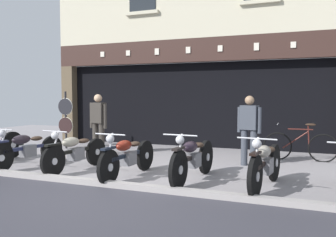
{
  "coord_description": "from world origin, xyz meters",
  "views": [
    {
      "loc": [
        3.36,
        -5.19,
        1.58
      ],
      "look_at": [
        0.26,
        2.68,
        1.04
      ],
      "focal_mm": 37.84,
      "sensor_mm": 36.0,
      "label": 1
    }
  ],
  "objects_px": {
    "tyre_sign_pole": "(66,117)",
    "leaning_bicycle": "(300,146)",
    "salesman_left": "(98,122)",
    "motorcycle_center_right": "(193,158)",
    "motorcycle_right": "(265,163)",
    "shopkeeper_center": "(249,127)",
    "advert_board_far": "(268,88)",
    "motorcycle_center_left": "(75,151)",
    "motorcycle_center": "(128,156)",
    "advert_board_near": "(235,89)",
    "motorcycle_left": "(27,148)"
  },
  "relations": [
    {
      "from": "motorcycle_left",
      "to": "salesman_left",
      "type": "bearing_deg",
      "value": -101.82
    },
    {
      "from": "salesman_left",
      "to": "advert_board_far",
      "type": "height_order",
      "value": "advert_board_far"
    },
    {
      "from": "shopkeeper_center",
      "to": "tyre_sign_pole",
      "type": "relative_size",
      "value": 0.93
    },
    {
      "from": "leaning_bicycle",
      "to": "motorcycle_center",
      "type": "bearing_deg",
      "value": 134.3
    },
    {
      "from": "advert_board_near",
      "to": "motorcycle_center",
      "type": "bearing_deg",
      "value": -104.9
    },
    {
      "from": "tyre_sign_pole",
      "to": "leaning_bicycle",
      "type": "bearing_deg",
      "value": 3.66
    },
    {
      "from": "motorcycle_center_right",
      "to": "tyre_sign_pole",
      "type": "bearing_deg",
      "value": -23.73
    },
    {
      "from": "motorcycle_center",
      "to": "motorcycle_left",
      "type": "bearing_deg",
      "value": 1.78
    },
    {
      "from": "motorcycle_center_right",
      "to": "shopkeeper_center",
      "type": "xyz_separation_m",
      "value": [
        0.74,
        1.84,
        0.44
      ]
    },
    {
      "from": "motorcycle_right",
      "to": "leaning_bicycle",
      "type": "bearing_deg",
      "value": -91.84
    },
    {
      "from": "advert_board_far",
      "to": "salesman_left",
      "type": "bearing_deg",
      "value": -147.55
    },
    {
      "from": "motorcycle_center_left",
      "to": "motorcycle_center",
      "type": "xyz_separation_m",
      "value": [
        1.31,
        -0.12,
        0.01
      ]
    },
    {
      "from": "motorcycle_center_left",
      "to": "motorcycle_right",
      "type": "height_order",
      "value": "motorcycle_right"
    },
    {
      "from": "motorcycle_left",
      "to": "motorcycle_center_left",
      "type": "bearing_deg",
      "value": -170.51
    },
    {
      "from": "motorcycle_right",
      "to": "tyre_sign_pole",
      "type": "xyz_separation_m",
      "value": [
        -6.1,
        2.6,
        0.52
      ]
    },
    {
      "from": "motorcycle_right",
      "to": "advert_board_far",
      "type": "relative_size",
      "value": 2.19
    },
    {
      "from": "advert_board_near",
      "to": "advert_board_far",
      "type": "height_order",
      "value": "advert_board_near"
    },
    {
      "from": "motorcycle_center",
      "to": "shopkeeper_center",
      "type": "relative_size",
      "value": 1.27
    },
    {
      "from": "motorcycle_right",
      "to": "advert_board_near",
      "type": "relative_size",
      "value": 1.86
    },
    {
      "from": "motorcycle_center_left",
      "to": "tyre_sign_pole",
      "type": "relative_size",
      "value": 1.12
    },
    {
      "from": "shopkeeper_center",
      "to": "advert_board_far",
      "type": "height_order",
      "value": "advert_board_far"
    },
    {
      "from": "motorcycle_right",
      "to": "salesman_left",
      "type": "xyz_separation_m",
      "value": [
        -4.5,
        1.88,
        0.46
      ]
    },
    {
      "from": "leaning_bicycle",
      "to": "motorcycle_right",
      "type": "bearing_deg",
      "value": 169.73
    },
    {
      "from": "motorcycle_center_right",
      "to": "motorcycle_right",
      "type": "relative_size",
      "value": 1.04
    },
    {
      "from": "leaning_bicycle",
      "to": "advert_board_far",
      "type": "bearing_deg",
      "value": 32.0
    },
    {
      "from": "motorcycle_center_right",
      "to": "motorcycle_right",
      "type": "xyz_separation_m",
      "value": [
        1.31,
        -0.08,
        0.0
      ]
    },
    {
      "from": "motorcycle_right",
      "to": "motorcycle_center_right",
      "type": "bearing_deg",
      "value": 3.96
    },
    {
      "from": "tyre_sign_pole",
      "to": "salesman_left",
      "type": "bearing_deg",
      "value": -24.02
    },
    {
      "from": "shopkeeper_center",
      "to": "advert_board_near",
      "type": "height_order",
      "value": "advert_board_near"
    },
    {
      "from": "motorcycle_center_left",
      "to": "shopkeeper_center",
      "type": "height_order",
      "value": "shopkeeper_center"
    },
    {
      "from": "motorcycle_right",
      "to": "salesman_left",
      "type": "relative_size",
      "value": 1.22
    },
    {
      "from": "motorcycle_left",
      "to": "motorcycle_center",
      "type": "height_order",
      "value": "motorcycle_center"
    },
    {
      "from": "motorcycle_left",
      "to": "leaning_bicycle",
      "type": "height_order",
      "value": "leaning_bicycle"
    },
    {
      "from": "motorcycle_center_left",
      "to": "motorcycle_right",
      "type": "distance_m",
      "value": 3.89
    },
    {
      "from": "motorcycle_center_right",
      "to": "advert_board_far",
      "type": "xyz_separation_m",
      "value": [
        0.87,
        4.39,
        1.37
      ]
    },
    {
      "from": "motorcycle_center_left",
      "to": "motorcycle_center_right",
      "type": "relative_size",
      "value": 0.93
    },
    {
      "from": "tyre_sign_pole",
      "to": "motorcycle_center",
      "type": "bearing_deg",
      "value": -37.28
    },
    {
      "from": "motorcycle_center_right",
      "to": "advert_board_far",
      "type": "distance_m",
      "value": 4.68
    },
    {
      "from": "leaning_bicycle",
      "to": "motorcycle_center_left",
      "type": "bearing_deg",
      "value": 123.33
    },
    {
      "from": "motorcycle_center_right",
      "to": "salesman_left",
      "type": "height_order",
      "value": "salesman_left"
    },
    {
      "from": "motorcycle_center_left",
      "to": "motorcycle_center_right",
      "type": "xyz_separation_m",
      "value": [
        2.58,
        0.05,
        0.02
      ]
    },
    {
      "from": "motorcycle_center",
      "to": "leaning_bicycle",
      "type": "xyz_separation_m",
      "value": [
        3.09,
        3.1,
        -0.05
      ]
    },
    {
      "from": "motorcycle_left",
      "to": "motorcycle_center_right",
      "type": "relative_size",
      "value": 0.98
    },
    {
      "from": "motorcycle_center_left",
      "to": "salesman_left",
      "type": "distance_m",
      "value": 2.0
    },
    {
      "from": "shopkeeper_center",
      "to": "motorcycle_right",
      "type": "bearing_deg",
      "value": 119.9
    },
    {
      "from": "motorcycle_center",
      "to": "advert_board_far",
      "type": "xyz_separation_m",
      "value": [
        2.15,
        4.55,
        1.39
      ]
    },
    {
      "from": "motorcycle_center",
      "to": "advert_board_near",
      "type": "xyz_separation_m",
      "value": [
        1.21,
        4.55,
        1.37
      ]
    },
    {
      "from": "salesman_left",
      "to": "tyre_sign_pole",
      "type": "relative_size",
      "value": 0.95
    },
    {
      "from": "motorcycle_left",
      "to": "shopkeeper_center",
      "type": "bearing_deg",
      "value": -150.58
    },
    {
      "from": "motorcycle_center_left",
      "to": "leaning_bicycle",
      "type": "xyz_separation_m",
      "value": [
        4.39,
        2.98,
        -0.04
      ]
    }
  ]
}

